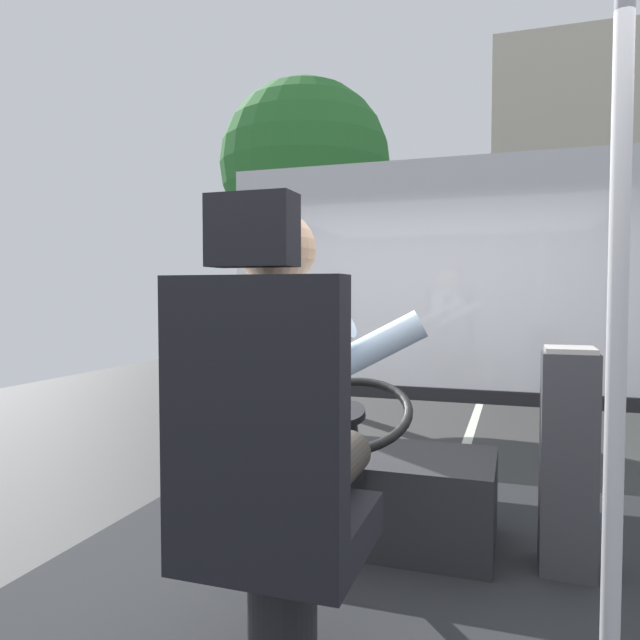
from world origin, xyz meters
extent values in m
cube|color=#313131|center=(0.00, 8.80, -0.03)|extent=(18.00, 44.00, 0.05)
cube|color=silver|center=(0.00, 8.80, 0.00)|extent=(0.12, 39.60, 0.00)
cube|color=black|center=(0.00, 0.00, 0.71)|extent=(2.60, 3.20, 0.06)
cylinder|color=black|center=(-0.06, -0.50, 0.94)|extent=(0.20, 0.20, 0.40)
cube|color=black|center=(-0.06, -0.50, 1.20)|extent=(0.48, 0.48, 0.12)
cube|color=black|center=(-0.06, -0.69, 1.59)|extent=(0.48, 0.10, 0.66)
cube|color=black|center=(-0.06, -0.69, 2.03)|extent=(0.22, 0.10, 0.18)
cylinder|color=#332D28|center=(0.03, -0.35, 1.34)|extent=(0.15, 0.48, 0.15)
cylinder|color=#332D28|center=(-0.15, -0.35, 1.34)|extent=(0.15, 0.48, 0.15)
cylinder|color=silver|center=(-0.06, -0.53, 1.58)|extent=(0.33, 0.33, 0.64)
cube|color=black|center=(-0.06, -0.36, 1.66)|extent=(0.06, 0.01, 0.40)
sphere|color=tan|center=(-0.06, -0.53, 1.99)|extent=(0.21, 0.21, 0.21)
cylinder|color=silver|center=(0.04, -0.28, 1.65)|extent=(0.55, 0.21, 0.35)
cylinder|color=silver|center=(-0.16, -0.28, 1.65)|extent=(0.55, 0.21, 0.35)
cube|color=black|center=(-0.06, 0.60, 0.94)|extent=(1.10, 0.56, 0.40)
cylinder|color=black|center=(-0.06, 0.25, 1.23)|extent=(0.07, 0.21, 0.37)
torus|color=black|center=(-0.06, 0.18, 1.40)|extent=(0.51, 0.49, 0.23)
cylinder|color=black|center=(-0.06, 0.18, 1.40)|extent=(0.14, 0.14, 0.08)
cylinder|color=#B7B7BC|center=(0.78, -0.55, 1.70)|extent=(0.04, 0.04, 1.92)
cube|color=#333338|center=(0.77, 0.54, 1.19)|extent=(0.21, 0.24, 0.89)
cube|color=#9E9993|center=(0.77, 0.54, 1.65)|extent=(0.19, 0.21, 0.02)
cube|color=silver|center=(0.00, 1.62, 1.99)|extent=(2.50, 0.01, 1.40)
cube|color=black|center=(0.00, 1.62, 1.25)|extent=(2.50, 0.08, 0.08)
cylinder|color=#4C3828|center=(-2.81, 7.30, 1.54)|extent=(0.26, 0.26, 3.07)
sphere|color=#2B6F2D|center=(-2.81, 7.30, 3.99)|extent=(2.82, 2.82, 2.82)
cylinder|color=black|center=(2.92, 12.99, 0.26)|extent=(0.14, 0.52, 0.52)
cube|color=#474C51|center=(4.02, 17.47, 0.51)|extent=(1.92, 3.95, 0.56)
cylinder|color=black|center=(3.11, 18.70, 0.23)|extent=(0.14, 0.46, 0.46)
cylinder|color=black|center=(3.11, 16.25, 0.23)|extent=(0.14, 0.46, 0.46)
camera|label=1|loc=(0.56, -2.02, 1.88)|focal=33.08mm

